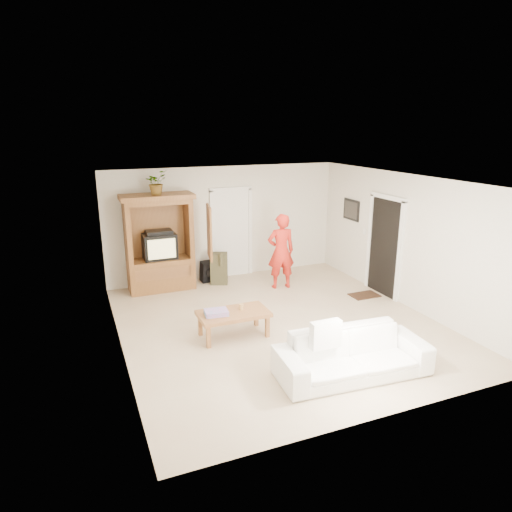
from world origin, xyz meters
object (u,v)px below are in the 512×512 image
at_px(armoire, 161,249).
at_px(coffee_table, 233,315).
at_px(sofa, 352,354).
at_px(man, 281,251).

xyz_separation_m(armoire, coffee_table, (0.66, -2.82, -0.52)).
xyz_separation_m(armoire, sofa, (1.82, -4.65, -0.59)).
relative_size(armoire, man, 1.26).
height_order(man, coffee_table, man).
relative_size(armoire, coffee_table, 1.76).
xyz_separation_m(man, sofa, (-0.63, -3.75, -0.51)).
relative_size(armoire, sofa, 0.95).
relative_size(sofa, coffee_table, 1.85).
bearing_deg(coffee_table, armoire, 103.13).
distance_m(armoire, coffee_table, 2.94).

